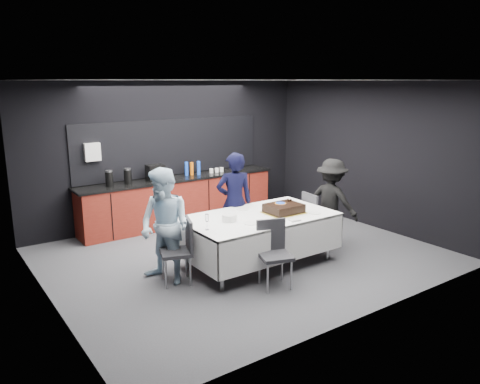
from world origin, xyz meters
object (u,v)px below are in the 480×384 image
plate_stack (229,218)px  person_left (165,226)px  chair_right (314,215)px  person_right (331,202)px  chair_near (273,248)px  person_center (234,202)px  chair_left (182,246)px  party_table (259,224)px  champagne_flute (207,219)px  cake_assembly (284,208)px

plate_stack → person_left: size_ratio=0.13×
chair_right → person_right: size_ratio=0.62×
chair_near → person_center: size_ratio=0.56×
chair_near → person_left: size_ratio=0.56×
person_left → chair_left: bearing=28.7°
person_left → person_center: bearing=87.1°
chair_left → party_table: bearing=-2.4°
party_table → person_left: (-1.48, 0.20, 0.18)m
chair_near → person_right: (1.91, 0.78, 0.21)m
person_center → person_right: person_center is taller
chair_near → plate_stack: bearing=106.7°
champagne_flute → person_center: person_center is taller
champagne_flute → person_right: size_ratio=0.15×
chair_near → chair_right: bearing=28.4°
person_right → party_table: bearing=73.8°
party_table → person_left: size_ratio=1.42×
cake_assembly → chair_right: cake_assembly is taller
plate_stack → person_right: size_ratio=0.15×
champagne_flute → chair_near: champagne_flute is taller
champagne_flute → person_center: size_ratio=0.13×
plate_stack → chair_near: size_ratio=0.23×
cake_assembly → chair_right: bearing=15.1°
person_center → person_right: bearing=177.0°
party_table → person_center: 0.74m
party_table → person_center: bearing=87.0°
chair_right → person_center: person_center is taller
plate_stack → person_center: (0.57, 0.71, 0.00)m
cake_assembly → person_right: bearing=6.9°
champagne_flute → cake_assembly: bearing=1.6°
chair_left → chair_right: size_ratio=1.00×
chair_right → chair_near: same height
cake_assembly → chair_near: size_ratio=0.62×
plate_stack → chair_right: chair_right is taller
party_table → champagne_flute: size_ratio=10.36×
champagne_flute → chair_near: 1.01m
chair_near → person_left: bearing=141.2°
party_table → person_right: bearing=1.0°
party_table → plate_stack: bearing=179.3°
plate_stack → chair_right: bearing=3.7°
chair_near → person_center: 1.53m
plate_stack → cake_assembly: bearing=-7.5°
plate_stack → chair_left: size_ratio=0.23×
champagne_flute → person_right: person_right is taller
plate_stack → champagne_flute: size_ratio=0.97×
plate_stack → chair_left: 0.83m
cake_assembly → chair_left: (-1.71, 0.17, -0.32)m
cake_assembly → person_center: bearing=113.5°
champagne_flute → person_right: (2.62, 0.19, -0.19)m
chair_left → chair_near: 1.28m
champagne_flute → person_left: 0.60m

